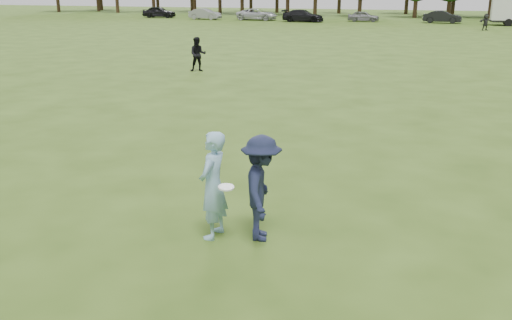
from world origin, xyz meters
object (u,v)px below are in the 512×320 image
(car_e, at_px, (363,16))
(thrower, at_px, (213,185))
(defender, at_px, (261,188))
(player_far_d, at_px, (486,22))
(player_far_a, at_px, (198,54))
(car_b, at_px, (205,14))
(car_d, at_px, (303,16))
(car_c, at_px, (257,14))
(car_a, at_px, (159,12))
(car_f, at_px, (442,17))

(car_e, bearing_deg, thrower, -178.31)
(defender, distance_m, player_far_d, 51.87)
(player_far_a, relative_size, player_far_d, 1.05)
(thrower, height_order, player_far_d, thrower)
(defender, distance_m, car_e, 62.09)
(car_b, bearing_deg, car_d, -91.33)
(thrower, xyz_separation_m, car_c, (-19.55, 60.73, -0.21))
(player_far_d, bearing_deg, car_a, 137.68)
(defender, height_order, car_e, defender)
(car_a, distance_m, car_f, 37.63)
(car_c, bearing_deg, car_b, 94.47)
(thrower, distance_m, car_b, 65.70)
(car_c, bearing_deg, car_d, -105.38)
(defender, height_order, car_c, defender)
(car_a, xyz_separation_m, car_e, (28.35, -0.05, -0.12))
(car_c, bearing_deg, car_a, 84.47)
(car_a, height_order, car_c, car_a)
(defender, height_order, player_far_d, defender)
(player_far_a, height_order, car_f, player_far_a)
(player_far_a, height_order, car_d, player_far_a)
(car_d, height_order, car_e, car_d)
(car_a, xyz_separation_m, car_b, (7.80, -1.88, -0.07))
(player_far_a, bearing_deg, car_e, 65.24)
(defender, height_order, car_f, defender)
(car_b, relative_size, car_d, 0.84)
(player_far_a, xyz_separation_m, player_far_d, (15.67, 34.07, -0.04))
(car_a, relative_size, car_b, 1.07)
(defender, xyz_separation_m, car_e, (-6.84, 61.71, -0.26))
(car_f, bearing_deg, car_c, 98.15)
(player_far_d, height_order, car_a, player_far_d)
(player_far_a, xyz_separation_m, car_e, (2.24, 44.33, -0.21))
(car_d, height_order, car_f, car_d)
(car_d, bearing_deg, defender, -165.11)
(player_far_d, bearing_deg, thrower, -126.60)
(car_d, bearing_deg, car_a, 83.88)
(car_c, bearing_deg, car_f, -87.63)
(thrower, relative_size, player_far_a, 1.09)
(car_d, bearing_deg, car_c, 77.09)
(car_f, bearing_deg, car_b, 98.65)
(car_f, bearing_deg, player_far_a, 170.44)
(thrower, bearing_deg, player_far_d, 173.98)
(car_f, bearing_deg, car_a, 95.04)
(car_b, xyz_separation_m, car_d, (13.56, -1.05, 0.03))
(car_a, height_order, car_b, car_a)
(car_f, bearing_deg, defender, -177.28)
(car_d, xyz_separation_m, car_f, (16.27, 2.96, -0.02))
(car_c, distance_m, car_e, 13.56)
(car_c, height_order, car_e, car_c)
(car_b, height_order, car_e, car_b)
(car_e, bearing_deg, car_a, 86.01)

